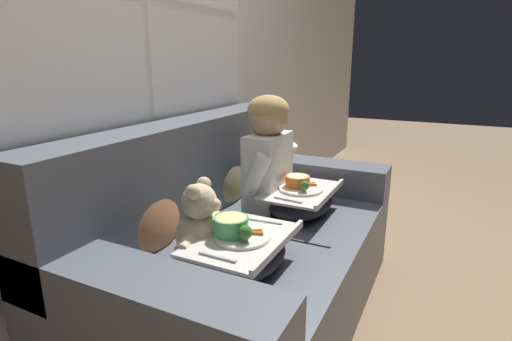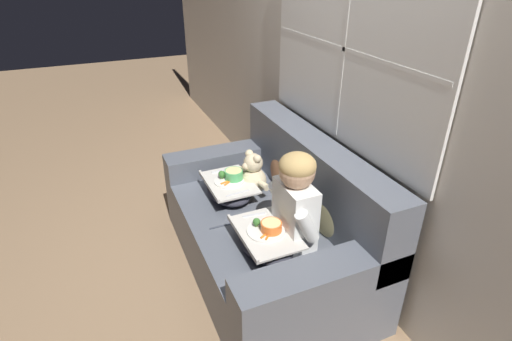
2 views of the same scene
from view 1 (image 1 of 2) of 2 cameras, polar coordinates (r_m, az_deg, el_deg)
name	(u,v)px [view 1 (image 1 of 2)]	position (r m, az deg, el deg)	size (l,w,h in m)	color
ground_plane	(252,314)	(2.06, -0.64, -19.86)	(14.00, 14.00, 0.00)	#8E7051
wall_back_with_window	(142,34)	(2.00, -16.03, 18.25)	(8.00, 0.08, 2.60)	beige
couch	(238,250)	(1.92, -2.54, -11.32)	(1.69, 0.96, 0.92)	#565B66
throw_pillow_behind_child	(228,173)	(2.18, -4.01, -0.33)	(0.34, 0.16, 0.35)	tan
throw_pillow_behind_teddy	(151,210)	(1.70, -14.74, -5.51)	(0.35, 0.17, 0.37)	#B2754C
child_figure	(268,148)	(2.04, 1.76, 3.27)	(0.42, 0.21, 0.59)	white
teddy_bear	(201,226)	(1.57, -7.84, -7.89)	(0.35, 0.25, 0.32)	beige
lap_tray_child	(301,200)	(2.04, 6.42, -4.18)	(0.45, 0.31, 0.19)	#2D2D38
lap_tray_teddy	(242,251)	(1.51, -2.04, -11.36)	(0.44, 0.31, 0.20)	#2D2D38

